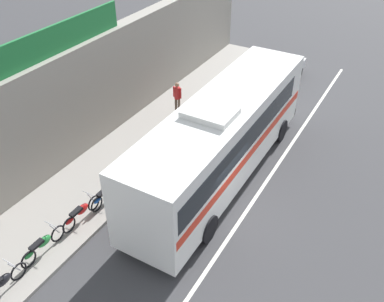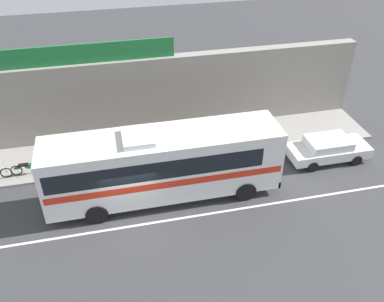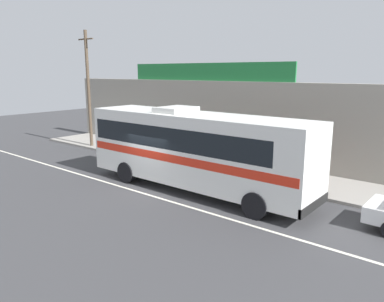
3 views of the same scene
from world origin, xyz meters
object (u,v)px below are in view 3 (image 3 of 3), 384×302
object	(u,v)px
utility_pole	(88,88)
motorcycle_red	(178,156)
motorcycle_blue	(144,148)
motorcycle_purple	(125,145)
pedestrian_far_right	(303,161)
motorcycle_black	(164,152)
intercity_bus	(194,146)

from	to	relation	value
utility_pole	motorcycle_red	size ratio (longest dim) A/B	4.35
utility_pole	motorcycle_blue	size ratio (longest dim) A/B	4.16
motorcycle_purple	motorcycle_red	size ratio (longest dim) A/B	1.00
motorcycle_purple	pedestrian_far_right	world-z (taller)	pedestrian_far_right
utility_pole	pedestrian_far_right	world-z (taller)	utility_pole
motorcycle_black	pedestrian_far_right	distance (m)	8.44
motorcycle_red	utility_pole	bearing A→B (deg)	-179.36
motorcycle_blue	motorcycle_red	world-z (taller)	same
motorcycle_blue	motorcycle_red	xyz separation A→B (m)	(3.06, -0.20, 0.00)
motorcycle_blue	motorcycle_black	size ratio (longest dim) A/B	0.99
pedestrian_far_right	utility_pole	bearing A→B (deg)	-175.27
utility_pole	pedestrian_far_right	size ratio (longest dim) A/B	4.69
motorcycle_purple	motorcycle_blue	bearing A→B (deg)	3.06
pedestrian_far_right	motorcycle_black	bearing A→B (deg)	-172.94
motorcycle_purple	motorcycle_black	bearing A→B (deg)	0.63
motorcycle_blue	pedestrian_far_right	world-z (taller)	pedestrian_far_right
intercity_bus	motorcycle_blue	xyz separation A→B (m)	(-6.71, 3.20, -1.50)
motorcycle_purple	motorcycle_black	distance (m)	3.54
intercity_bus	motorcycle_red	xyz separation A→B (m)	(-3.65, 3.00, -1.50)
utility_pole	intercity_bus	bearing A→B (deg)	-13.79
intercity_bus	motorcycle_red	world-z (taller)	intercity_bus
motorcycle_purple	motorcycle_red	bearing A→B (deg)	-1.23
intercity_bus	pedestrian_far_right	xyz separation A→B (m)	(3.44, 4.18, -0.93)
motorcycle_black	intercity_bus	bearing A→B (deg)	-32.62
utility_pole	motorcycle_blue	xyz separation A→B (m)	(5.16, 0.29, -3.70)
motorcycle_purple	pedestrian_far_right	size ratio (longest dim) A/B	1.07
utility_pole	motorcycle_black	xyz separation A→B (m)	(6.96, 0.23, -3.70)
intercity_bus	motorcycle_blue	distance (m)	7.59
motorcycle_purple	motorcycle_blue	world-z (taller)	same
motorcycle_blue	motorcycle_black	world-z (taller)	same
utility_pole	motorcycle_black	world-z (taller)	utility_pole
motorcycle_blue	motorcycle_black	distance (m)	1.80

